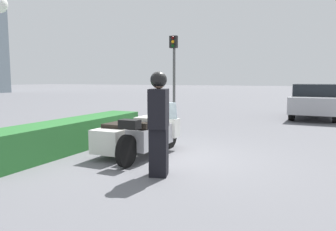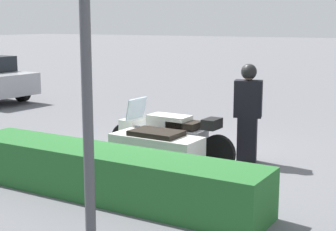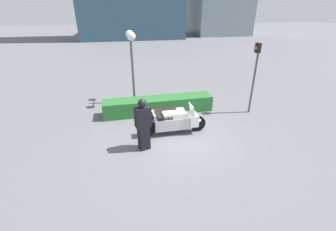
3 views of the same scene
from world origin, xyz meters
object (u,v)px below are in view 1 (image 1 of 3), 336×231
object	(u,v)px
hedge_bush_curbside	(70,135)
parked_car_background	(315,100)
police_motorcycle	(138,134)
officer_rider	(159,121)
traffic_light_near	(174,68)

from	to	relation	value
hedge_bush_curbside	parked_car_background	world-z (taller)	parked_car_background
police_motorcycle	parked_car_background	distance (m)	9.93
officer_rider	parked_car_background	size ratio (longest dim) A/B	0.44
hedge_bush_curbside	parked_car_background	size ratio (longest dim) A/B	1.20
traffic_light_near	parked_car_background	world-z (taller)	traffic_light_near
police_motorcycle	officer_rider	distance (m)	1.75
police_motorcycle	traffic_light_near	distance (m)	4.32
traffic_light_near	hedge_bush_curbside	bearing A→B (deg)	-15.16
police_motorcycle	officer_rider	size ratio (longest dim) A/B	1.44
officer_rider	parked_car_background	world-z (taller)	officer_rider
officer_rider	hedge_bush_curbside	world-z (taller)	officer_rider
traffic_light_near	police_motorcycle	bearing A→B (deg)	9.50
police_motorcycle	hedge_bush_curbside	size ratio (longest dim) A/B	0.53
officer_rider	hedge_bush_curbside	size ratio (longest dim) A/B	0.37
officer_rider	hedge_bush_curbside	bearing A→B (deg)	-36.86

